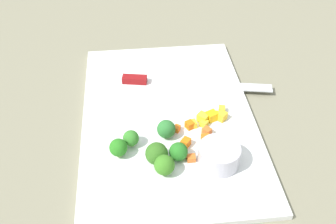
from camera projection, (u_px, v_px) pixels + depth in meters
The scene contains 24 objects.
ground_plane at pixel (168, 120), 0.85m from camera, with size 4.00×4.00×0.00m, color gray.
cutting_board at pixel (168, 118), 0.85m from camera, with size 0.54×0.36×0.01m, color white.
prep_bowl at pixel (219, 155), 0.73m from camera, with size 0.08×0.08×0.04m, color #BCB9C6.
chef_knife at pixel (178, 83), 0.92m from camera, with size 0.09×0.35×0.02m.
carrot_dice_0 at pixel (206, 139), 0.78m from camera, with size 0.02×0.02×0.01m, color orange.
carrot_dice_1 at pixel (177, 128), 0.81m from camera, with size 0.01×0.01×0.01m, color orange.
carrot_dice_2 at pixel (186, 143), 0.77m from camera, with size 0.01×0.02×0.02m, color orange.
carrot_dice_3 at pixel (168, 127), 0.81m from camera, with size 0.02×0.02×0.02m, color orange.
carrot_dice_4 at pixel (207, 131), 0.80m from camera, with size 0.01×0.02×0.01m, color orange.
carrot_dice_5 at pixel (191, 158), 0.75m from camera, with size 0.01×0.02×0.01m, color orange.
carrot_dice_6 at pixel (190, 125), 0.81m from camera, with size 0.02×0.02×0.02m, color orange.
pepper_dice_0 at pixel (193, 124), 0.81m from camera, with size 0.02×0.01×0.01m, color yellow.
pepper_dice_1 at pixel (204, 123), 0.82m from camera, with size 0.01×0.01×0.01m, color yellow.
pepper_dice_2 at pixel (212, 116), 0.83m from camera, with size 0.02×0.02×0.02m, color yellow.
pepper_dice_3 at pixel (222, 116), 0.83m from camera, with size 0.02×0.02×0.02m, color yellow.
pepper_dice_4 at pixel (203, 118), 0.83m from camera, with size 0.02×0.02×0.02m, color yellow.
pepper_dice_5 at pixel (222, 111), 0.85m from camera, with size 0.01×0.02×0.01m, color yellow.
pepper_dice_6 at pixel (216, 115), 0.84m from camera, with size 0.01×0.01×0.01m, color yellow.
broccoli_floret_0 at pixel (118, 148), 0.74m from camera, with size 0.03×0.03×0.04m.
broccoli_floret_1 at pixel (178, 152), 0.74m from camera, with size 0.04×0.04×0.04m.
broccoli_floret_2 at pixel (157, 154), 0.73m from camera, with size 0.04×0.04×0.04m.
broccoli_floret_3 at pixel (166, 129), 0.78m from camera, with size 0.04×0.04×0.04m.
broccoli_floret_4 at pixel (131, 138), 0.77m from camera, with size 0.03×0.03×0.03m.
broccoli_floret_5 at pixel (164, 165), 0.71m from camera, with size 0.04×0.04×0.04m.
Camera 1 is at (-0.62, 0.07, 0.58)m, focal length 42.23 mm.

